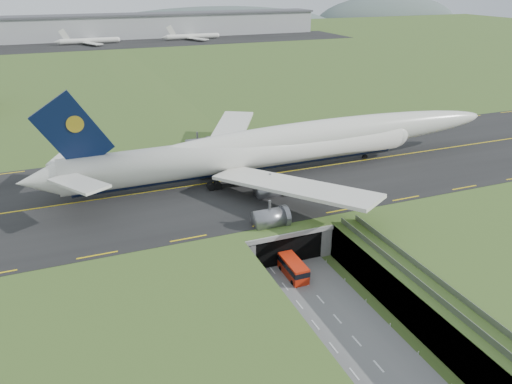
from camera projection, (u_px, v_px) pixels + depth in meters
name	position (u px, v px, depth m)	size (l,w,h in m)	color
ground	(311.00, 290.00, 77.10)	(900.00, 900.00, 0.00)	#405E25
airfield_deck	(312.00, 273.00, 75.91)	(800.00, 800.00, 6.00)	gray
trench_road	(336.00, 317.00, 70.67)	(12.00, 75.00, 0.20)	slate
taxiway	(238.00, 179.00, 102.79)	(800.00, 44.00, 0.18)	black
tunnel_portal	(269.00, 225.00, 90.01)	(17.00, 22.30, 6.00)	gray
guideway	(462.00, 317.00, 62.44)	(3.00, 53.00, 7.05)	#A8A8A3
jumbo_jet	(280.00, 147.00, 103.89)	(104.31, 65.36, 21.62)	white
shuttle_tram	(293.00, 268.00, 79.88)	(2.68, 6.86, 2.81)	red
cargo_terminal	(100.00, 27.00, 326.58)	(320.00, 67.00, 15.60)	#B2B2B2
distant_hills	(159.00, 32.00, 466.92)	(700.00, 91.00, 60.00)	#556664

